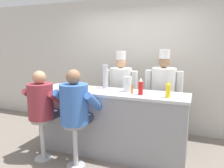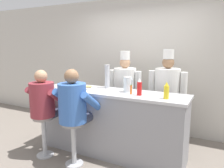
# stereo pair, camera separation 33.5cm
# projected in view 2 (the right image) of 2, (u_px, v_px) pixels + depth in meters

# --- Properties ---
(ground_plane) EXTENTS (20.00, 20.00, 0.00)m
(ground_plane) POSITION_uv_depth(u_px,v_px,m) (101.00, 161.00, 3.33)
(ground_plane) COLOR slate
(wall_back) EXTENTS (10.00, 0.06, 2.70)m
(wall_back) POSITION_uv_depth(u_px,v_px,m) (139.00, 65.00, 4.50)
(wall_back) COLOR beige
(wall_back) RESTS_ON ground_plane
(diner_counter) EXTENTS (2.41, 0.61, 1.04)m
(diner_counter) POSITION_uv_depth(u_px,v_px,m) (110.00, 122.00, 3.51)
(diner_counter) COLOR gray
(diner_counter) RESTS_ON ground_plane
(ketchup_bottle_red) EXTENTS (0.07, 0.07, 0.25)m
(ketchup_bottle_red) POSITION_uv_depth(u_px,v_px,m) (139.00, 87.00, 3.11)
(ketchup_bottle_red) COLOR red
(ketchup_bottle_red) RESTS_ON diner_counter
(mustard_bottle_yellow) EXTENTS (0.07, 0.07, 0.23)m
(mustard_bottle_yellow) POSITION_uv_depth(u_px,v_px,m) (166.00, 91.00, 2.90)
(mustard_bottle_yellow) COLOR yellow
(mustard_bottle_yellow) RESTS_ON diner_counter
(hot_sauce_bottle_orange) EXTENTS (0.03, 0.03, 0.14)m
(hot_sauce_bottle_orange) POSITION_uv_depth(u_px,v_px,m) (131.00, 90.00, 3.19)
(hot_sauce_bottle_orange) COLOR orange
(hot_sauce_bottle_orange) RESTS_ON diner_counter
(water_pitcher_clear) EXTENTS (0.15, 0.13, 0.23)m
(water_pitcher_clear) POSITION_uv_depth(u_px,v_px,m) (128.00, 84.00, 3.34)
(water_pitcher_clear) COLOR silver
(water_pitcher_clear) RESTS_ON diner_counter
(breakfast_plate) EXTENTS (0.26, 0.26, 0.05)m
(breakfast_plate) POSITION_uv_depth(u_px,v_px,m) (89.00, 88.00, 3.63)
(breakfast_plate) COLOR white
(breakfast_plate) RESTS_ON diner_counter
(cereal_bowl) EXTENTS (0.16, 0.16, 0.05)m
(cereal_bowl) POSITION_uv_depth(u_px,v_px,m) (78.00, 89.00, 3.45)
(cereal_bowl) COLOR #4C7FB7
(cereal_bowl) RESTS_ON diner_counter
(coffee_mug_tan) EXTENTS (0.12, 0.08, 0.09)m
(coffee_mug_tan) POSITION_uv_depth(u_px,v_px,m) (65.00, 85.00, 3.70)
(coffee_mug_tan) COLOR beige
(coffee_mug_tan) RESTS_ON diner_counter
(cup_stack_steel) EXTENTS (0.09, 0.09, 0.39)m
(cup_stack_steel) POSITION_uv_depth(u_px,v_px,m) (107.00, 76.00, 3.63)
(cup_stack_steel) COLOR #B7BABF
(cup_stack_steel) RESTS_ON diner_counter
(diner_seated_maroon) EXTENTS (0.57, 0.56, 1.38)m
(diner_seated_maroon) POSITION_uv_depth(u_px,v_px,m) (44.00, 102.00, 3.38)
(diner_seated_maroon) COLOR #B2B5BA
(diner_seated_maroon) RESTS_ON ground_plane
(diner_seated_blue) EXTENTS (0.60, 0.59, 1.42)m
(diner_seated_blue) POSITION_uv_depth(u_px,v_px,m) (74.00, 105.00, 3.12)
(diner_seated_blue) COLOR #B2B5BA
(diner_seated_blue) RESTS_ON ground_plane
(cook_in_whites_near) EXTENTS (0.64, 0.41, 1.64)m
(cook_in_whites_near) POSITION_uv_depth(u_px,v_px,m) (125.00, 91.00, 4.11)
(cook_in_whites_near) COLOR #232328
(cook_in_whites_near) RESTS_ON ground_plane
(cook_in_whites_far) EXTENTS (0.66, 0.42, 1.68)m
(cook_in_whites_far) POSITION_uv_depth(u_px,v_px,m) (167.00, 94.00, 3.75)
(cook_in_whites_far) COLOR #232328
(cook_in_whites_far) RESTS_ON ground_plane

